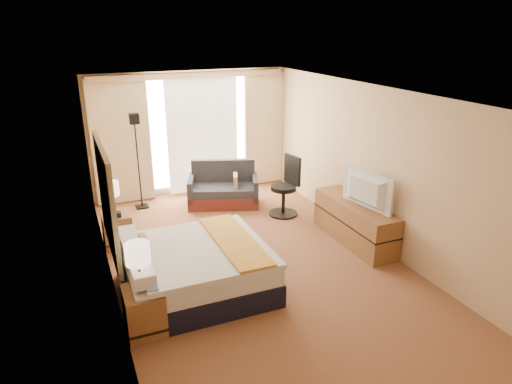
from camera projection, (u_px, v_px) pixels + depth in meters
name	position (u px, v px, depth m)	size (l,w,h in m)	color
floor	(254.00, 261.00, 7.12)	(4.20, 7.00, 0.02)	maroon
ceiling	(254.00, 93.00, 6.22)	(4.20, 7.00, 0.02)	white
wall_back	(190.00, 133.00, 9.69)	(4.20, 0.02, 2.60)	tan
wall_front	(424.00, 315.00, 3.65)	(4.20, 0.02, 2.60)	tan
wall_left	(105.00, 204.00, 5.90)	(0.02, 7.00, 2.60)	tan
wall_right	(373.00, 166.00, 7.44)	(0.02, 7.00, 2.60)	tan
headboard	(107.00, 200.00, 6.09)	(0.06, 1.85, 1.50)	black
nightstand_left	(144.00, 311.00, 5.43)	(0.45, 0.52, 0.55)	brown
nightstand_right	(117.00, 229.00, 7.59)	(0.45, 0.52, 0.55)	brown
media_dresser	(354.00, 222.00, 7.67)	(0.50, 1.80, 0.70)	brown
window	(202.00, 132.00, 9.75)	(2.30, 0.02, 2.30)	white
curtains	(191.00, 129.00, 9.55)	(4.12, 0.19, 2.56)	beige
bed	(195.00, 269.00, 6.24)	(1.90, 1.74, 0.93)	black
loveseat	(224.00, 191.00, 9.30)	(1.57, 1.18, 0.87)	maroon
floor_lamp	(136.00, 142.00, 8.76)	(0.24, 0.24, 1.90)	black
desk_chair	(286.00, 189.00, 8.74)	(0.56, 0.56, 1.15)	black
lamp_left	(138.00, 255.00, 5.18)	(0.29, 0.29, 0.61)	black
lamp_right	(111.00, 189.00, 7.33)	(0.27, 0.27, 0.56)	black
tissue_box	(153.00, 291.00, 5.22)	(0.13, 0.13, 0.12)	#87A9D1
telephone	(115.00, 215.00, 7.38)	(0.18, 0.14, 0.07)	black
television	(363.00, 191.00, 7.24)	(1.04, 0.14, 0.60)	black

